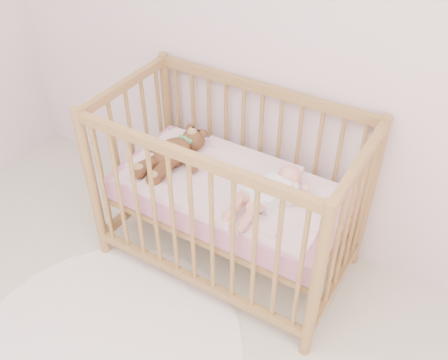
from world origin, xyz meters
The scene contains 7 objects.
wall_back centered at (0.00, 2.00, 1.35)m, with size 4.00×0.02×2.70m, color silver.
crib centered at (-0.16, 1.60, 0.50)m, with size 1.36×0.76×1.00m, color #9B6B41, non-canonical shape.
mattress centered at (-0.16, 1.60, 0.49)m, with size 1.22×0.62×0.13m, color #CC7F9F.
blanket centered at (-0.16, 1.60, 0.56)m, with size 1.10×0.58×0.06m, color #FAACBE, non-canonical shape.
baby centered at (0.08, 1.58, 0.64)m, with size 0.26×0.55×0.13m, color white, non-canonical shape.
teddy_bear centered at (-0.51, 1.58, 0.65)m, with size 0.37×0.52×0.14m, color brown, non-canonical shape.
rug centered at (-0.36, 0.73, 0.01)m, with size 1.38×1.38×0.01m, color white.
Camera 1 is at (0.86, -0.15, 2.24)m, focal length 40.00 mm.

